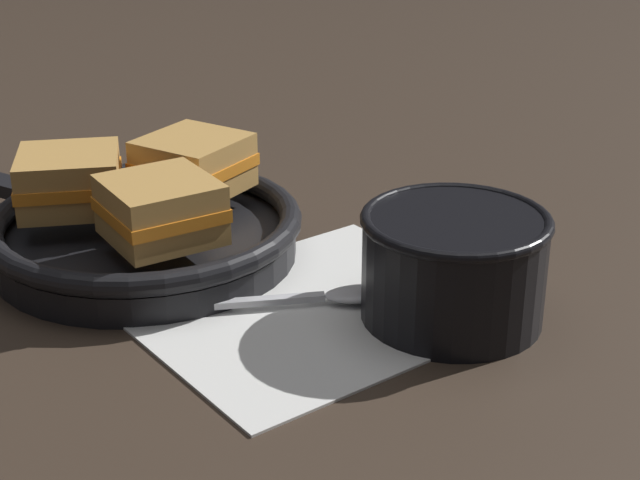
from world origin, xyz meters
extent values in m
plane|color=#382B21|center=(0.00, 0.00, 0.00)|extent=(4.00, 4.00, 0.00)
cube|color=white|center=(-0.03, -0.03, 0.00)|extent=(0.28, 0.25, 0.00)
cylinder|color=black|center=(0.06, -0.08, 0.04)|extent=(0.13, 0.13, 0.08)
cylinder|color=orange|center=(0.06, -0.08, 0.07)|extent=(0.11, 0.11, 0.01)
torus|color=black|center=(0.06, -0.08, 0.08)|extent=(0.13, 0.13, 0.01)
cube|color=silver|center=(-0.07, -0.01, 0.01)|extent=(0.11, 0.04, 0.01)
ellipsoid|color=silver|center=(0.01, -0.04, 0.01)|extent=(0.06, 0.04, 0.01)
cylinder|color=black|center=(-0.11, 0.12, 0.01)|extent=(0.24, 0.24, 0.02)
torus|color=black|center=(-0.11, 0.12, 0.03)|extent=(0.26, 0.26, 0.02)
cube|color=#C18E47|center=(-0.16, 0.15, 0.05)|extent=(0.10, 0.10, 0.02)
cube|color=orange|center=(-0.16, 0.15, 0.07)|extent=(0.10, 0.10, 0.01)
cube|color=#C18E47|center=(-0.16, 0.15, 0.08)|extent=(0.10, 0.10, 0.02)
cube|color=#C18E47|center=(-0.11, 0.06, 0.05)|extent=(0.08, 0.09, 0.02)
cube|color=orange|center=(-0.11, 0.06, 0.07)|extent=(0.09, 0.09, 0.01)
cube|color=#C18E47|center=(-0.11, 0.06, 0.08)|extent=(0.08, 0.09, 0.02)
cube|color=#C18E47|center=(-0.05, 0.14, 0.05)|extent=(0.11, 0.11, 0.02)
cube|color=orange|center=(-0.05, 0.14, 0.07)|extent=(0.11, 0.11, 0.01)
cube|color=#C18E47|center=(-0.05, 0.14, 0.08)|extent=(0.11, 0.11, 0.02)
camera|label=1|loc=(-0.31, -0.60, 0.34)|focal=55.00mm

